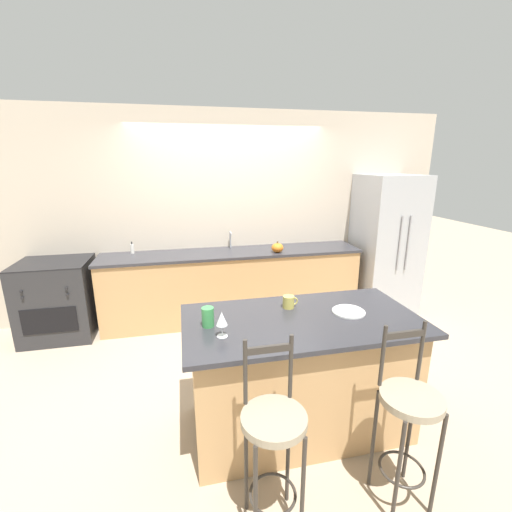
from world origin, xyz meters
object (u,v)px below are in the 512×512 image
at_px(refrigerator, 385,243).
at_px(coffee_mug, 289,302).
at_px(oven_range, 58,299).
at_px(dinner_plate, 349,311).
at_px(soap_bottle, 132,249).
at_px(tumbler_cup, 208,317).
at_px(bar_stool_far, 408,415).
at_px(bar_stool_near, 273,437).
at_px(wine_glass, 222,319).
at_px(pumpkin_decoration, 277,248).

xyz_separation_m(refrigerator, coffee_mug, (-1.99, -1.79, 0.04)).
bearing_deg(oven_range, refrigerator, -0.64).
relative_size(dinner_plate, soap_bottle, 1.65).
height_order(refrigerator, tumbler_cup, refrigerator).
relative_size(oven_range, dinner_plate, 3.76).
height_order(tumbler_cup, soap_bottle, same).
bearing_deg(bar_stool_far, soap_bottle, 122.03).
xyz_separation_m(dinner_plate, tumbler_cup, (-1.07, 0.00, 0.06)).
height_order(oven_range, bar_stool_near, bar_stool_near).
bearing_deg(bar_stool_near, dinner_plate, 42.67).
relative_size(dinner_plate, coffee_mug, 2.01).
height_order(bar_stool_near, coffee_mug, bar_stool_near).
distance_m(wine_glass, coffee_mug, 0.67).
bearing_deg(tumbler_cup, oven_range, 129.02).
bearing_deg(bar_stool_far, pumpkin_decoration, 91.16).
bearing_deg(bar_stool_far, refrigerator, 60.40).
bearing_deg(dinner_plate, wine_glass, -170.63).
bearing_deg(wine_glass, coffee_mug, 31.41).
bearing_deg(coffee_mug, wine_glass, -148.59).
bearing_deg(pumpkin_decoration, dinner_plate, -89.20).
relative_size(refrigerator, soap_bottle, 12.52).
xyz_separation_m(oven_range, tumbler_cup, (1.63, -2.01, 0.54)).
relative_size(coffee_mug, pumpkin_decoration, 0.81).
xyz_separation_m(oven_range, soap_bottle, (0.86, 0.22, 0.52)).
bearing_deg(pumpkin_decoration, soap_bottle, 169.21).
bearing_deg(wine_glass, tumbler_cup, 115.06).
bearing_deg(refrigerator, soap_bottle, 175.53).
xyz_separation_m(dinner_plate, pumpkin_decoration, (-0.03, 1.89, 0.04)).
height_order(coffee_mug, pumpkin_decoration, pumpkin_decoration).
bearing_deg(refrigerator, pumpkin_decoration, -177.18).
bearing_deg(soap_bottle, oven_range, -165.81).
xyz_separation_m(refrigerator, soap_bottle, (-3.40, 0.27, 0.05)).
bearing_deg(dinner_plate, bar_stool_near, -137.33).
relative_size(bar_stool_near, bar_stool_far, 1.00).
bearing_deg(soap_bottle, tumbler_cup, -70.98).
distance_m(refrigerator, soap_bottle, 3.41).
relative_size(wine_glass, tumbler_cup, 1.25).
relative_size(oven_range, pumpkin_decoration, 6.10).
relative_size(refrigerator, dinner_plate, 7.60).
bearing_deg(tumbler_cup, bar_stool_near, -69.26).
height_order(wine_glass, tumbler_cup, wine_glass).
bearing_deg(wine_glass, refrigerator, 39.85).
bearing_deg(bar_stool_far, bar_stool_near, 179.05).
height_order(bar_stool_far, tumbler_cup, bar_stool_far).
distance_m(refrigerator, wine_glass, 3.33).
distance_m(dinner_plate, wine_glass, 1.01).
height_order(dinner_plate, tumbler_cup, tumbler_cup).
relative_size(oven_range, tumbler_cup, 6.71).
xyz_separation_m(bar_stool_far, pumpkin_decoration, (-0.05, 2.63, 0.38)).
distance_m(coffee_mug, tumbler_cup, 0.67).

